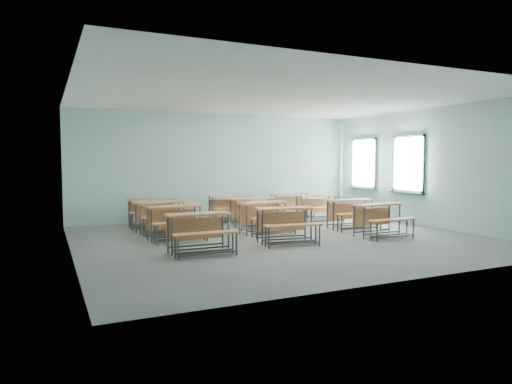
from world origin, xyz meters
TOP-DOWN VIEW (x-y plane):
  - room at (0.08, 0.03)m, footprint 9.04×8.04m
  - desk_unit_r0c0 at (-2.23, -0.77)m, footprint 1.24×0.84m
  - desk_unit_r0c1 at (-0.20, -0.54)m, footprint 1.33×0.98m
  - desk_unit_r0c2 at (2.21, -0.73)m, footprint 1.29×0.92m
  - desk_unit_r1c0 at (-2.28, 0.84)m, footprint 1.28×0.90m
  - desk_unit_r1c1 at (-0.05, 0.82)m, footprint 1.33×0.99m
  - desk_unit_r1c2 at (2.33, 0.53)m, footprint 1.32×0.96m
  - desk_unit_r2c0 at (-2.32, 2.00)m, footprint 1.32×0.97m
  - desk_unit_r2c1 at (0.20, 2.01)m, footprint 1.23×0.83m
  - desk_unit_r2c2 at (2.33, 2.14)m, footprint 1.26×0.86m
  - desk_unit_r3c0 at (-2.33, 3.11)m, footprint 1.27×0.89m
  - desk_unit_r3c1 at (-0.05, 3.07)m, footprint 1.27×0.88m
  - desk_unit_r3c2 at (2.01, 3.23)m, footprint 1.27×0.88m

SIDE VIEW (x-z plane):
  - desk_unit_r0c0 at x=-2.23m, z-range 0.13..0.90m
  - desk_unit_r0c1 at x=-0.20m, z-range 0.13..0.90m
  - desk_unit_r0c2 at x=2.21m, z-range 0.13..0.90m
  - desk_unit_r1c0 at x=-2.28m, z-range 0.13..0.90m
  - desk_unit_r1c1 at x=-0.05m, z-range 0.13..0.90m
  - desk_unit_r1c2 at x=2.33m, z-range 0.13..0.90m
  - desk_unit_r2c0 at x=-2.32m, z-range 0.13..0.90m
  - desk_unit_r2c1 at x=0.20m, z-range 0.13..0.90m
  - desk_unit_r2c2 at x=2.33m, z-range 0.13..0.90m
  - desk_unit_r3c0 at x=-2.33m, z-range 0.13..0.90m
  - desk_unit_r3c1 at x=-0.05m, z-range 0.13..0.90m
  - desk_unit_r3c2 at x=2.01m, z-range 0.13..0.90m
  - room at x=0.08m, z-range -0.02..3.22m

